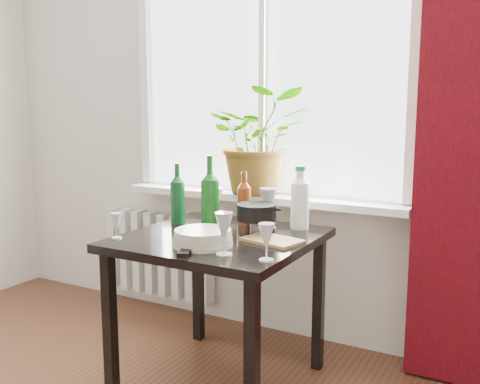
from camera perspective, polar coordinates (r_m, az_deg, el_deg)
The scene contains 19 objects.
window at distance 3.10m, azimuth 2.67°, elevation 13.95°, with size 1.72×0.08×1.62m.
windowsill at distance 3.06m, azimuth 1.98°, elevation -0.54°, with size 1.72×0.20×0.04m.
curtain at distance 2.68m, azimuth 23.83°, elevation 7.43°, with size 0.50×0.12×2.56m.
radiator at distance 3.58m, azimuth -8.67°, elevation -6.52°, with size 0.80×0.10×0.55m.
table at distance 2.54m, azimuth -2.19°, elevation -6.65°, with size 0.85×0.85×0.74m.
potted_plant at distance 3.04m, azimuth 1.99°, elevation 5.46°, with size 0.54×0.47×0.60m, color #437920.
wine_bottle_left at distance 2.76m, azimuth -6.67°, elevation -0.10°, with size 0.07×0.07×0.32m, color #0C3E1A, non-canonical shape.
wine_bottle_right at distance 2.57m, azimuth -3.22°, elevation -0.09°, with size 0.09×0.09×0.38m, color #0E4811, non-canonical shape.
bottle_amber at distance 2.70m, azimuth 0.45°, elevation -0.63°, with size 0.07×0.07×0.28m, color maroon, non-canonical shape.
cleaning_bottle at distance 2.64m, azimuth 6.42°, elevation -0.49°, with size 0.09×0.09×0.32m, color white, non-canonical shape.
wineglass_front_right at distance 2.17m, azimuth -1.72°, elevation -4.42°, with size 0.08×0.08×0.18m, color silver, non-canonical shape.
wineglass_far_right at distance 2.10m, azimuth 2.84°, elevation -5.31°, with size 0.07×0.07×0.15m, color silver, non-canonical shape.
wineglass_back_center at distance 2.65m, azimuth 3.00°, elevation -1.67°, with size 0.09×0.09×0.21m, color silver, non-canonical shape.
wineglass_back_left at distance 2.81m, azimuth -2.55°, elevation -1.31°, with size 0.08×0.08×0.18m, color silver, non-canonical shape.
wineglass_front_left at distance 2.51m, azimuth -13.07°, elevation -3.51°, with size 0.05×0.05×0.12m, color silver, non-canonical shape.
plate_stack at distance 2.33m, azimuth -3.99°, elevation -4.91°, with size 0.26×0.26×0.07m, color beige.
fondue_pot at distance 2.52m, azimuth 1.78°, elevation -2.92°, with size 0.22×0.19×0.15m, color black, non-canonical shape.
tv_remote at distance 2.24m, azimuth -5.69°, elevation -6.20°, with size 0.05×0.16×0.02m, color black.
cutting_board at distance 2.40m, azimuth 3.47°, elevation -5.16°, with size 0.26×0.16×0.01m, color #A6814B.
Camera 1 is at (1.37, -0.54, 1.34)m, focal length 40.00 mm.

